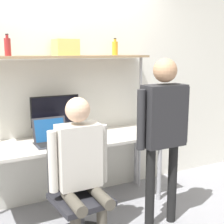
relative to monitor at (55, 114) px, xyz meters
name	(u,v)px	position (x,y,z in m)	size (l,w,h in m)	color
ground_plane	(84,223)	(0.11, -0.49, -1.04)	(12.00, 12.00, 0.00)	gray
wall_back	(59,83)	(0.11, 0.19, 0.31)	(8.00, 0.06, 2.70)	silver
desk	(71,147)	(0.11, -0.16, -0.34)	(2.04, 0.63, 0.78)	beige
shelf_unit	(64,75)	(0.11, 0.00, 0.41)	(1.94, 0.30, 1.65)	#997A56
monitor	(55,114)	(0.00, 0.00, 0.00)	(0.52, 0.18, 0.45)	black
laptop	(51,137)	(-0.11, -0.18, -0.19)	(0.34, 0.26, 0.26)	#333338
cell_phone	(76,139)	(0.15, -0.18, -0.26)	(0.07, 0.15, 0.01)	black
office_chair	(79,214)	(-0.05, -0.75, -0.77)	(0.56, 0.56, 0.90)	black
person_seated	(80,162)	(-0.04, -0.80, -0.27)	(0.53, 0.47, 1.32)	#4C473D
person_standing	(163,122)	(0.78, -0.85, 0.00)	(0.57, 0.22, 1.63)	black
bottle_amber	(115,48)	(0.71, 0.00, 0.68)	(0.07, 0.07, 0.19)	gold
bottle_red	(8,47)	(-0.45, 0.00, 0.69)	(0.06, 0.06, 0.21)	maroon
storage_box	(66,47)	(0.13, 0.00, 0.69)	(0.24, 0.22, 0.17)	#DBCC66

